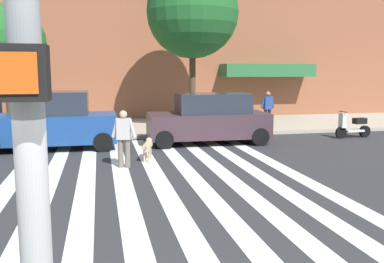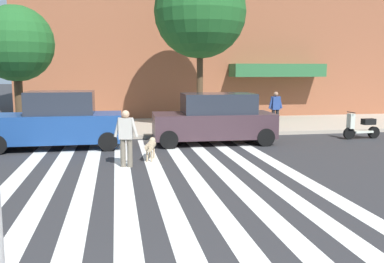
# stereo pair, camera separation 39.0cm
# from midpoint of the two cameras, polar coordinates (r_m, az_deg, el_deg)

# --- Properties ---
(ground_plane) EXTENTS (160.00, 160.00, 0.00)m
(ground_plane) POSITION_cam_midpoint_polar(r_m,az_deg,el_deg) (10.30, -9.95, -7.40)
(ground_plane) COLOR #2B2B2D
(sidewalk_far) EXTENTS (80.00, 6.00, 0.15)m
(sidewalk_far) POSITION_cam_midpoint_polar(r_m,az_deg,el_deg) (20.10, -10.14, 0.48)
(sidewalk_far) COLOR #A79988
(sidewalk_far) RESTS_ON ground_plane
(crosswalk_stripes) EXTENTS (7.65, 13.39, 0.01)m
(crosswalk_stripes) POSITION_cam_midpoint_polar(r_m,az_deg,el_deg) (10.37, -3.12, -7.15)
(crosswalk_stripes) COLOR silver
(crosswalk_stripes) RESTS_ON ground_plane
(parked_car_behind_first) EXTENTS (4.56, 1.91, 2.03)m
(parked_car_behind_first) POSITION_cam_midpoint_polar(r_m,az_deg,el_deg) (15.62, -17.01, 1.27)
(parked_car_behind_first) COLOR navy
(parked_car_behind_first) RESTS_ON ground_plane
(parked_car_third_in_line) EXTENTS (4.56, 2.07, 1.90)m
(parked_car_third_in_line) POSITION_cam_midpoint_polar(r_m,az_deg,el_deg) (15.98, 3.77, 1.68)
(parked_car_third_in_line) COLOR #3C2A30
(parked_car_third_in_line) RESTS_ON ground_plane
(parked_scooter) EXTENTS (1.63, 0.50, 1.11)m
(parked_scooter) POSITION_cam_midpoint_polar(r_m,az_deg,el_deg) (18.47, 22.50, 0.56)
(parked_scooter) COLOR black
(parked_scooter) RESTS_ON ground_plane
(street_tree_nearest) EXTENTS (3.01, 3.01, 5.17)m
(street_tree_nearest) POSITION_cam_midpoint_polar(r_m,az_deg,el_deg) (18.44, -22.12, 10.87)
(street_tree_nearest) COLOR #4C3823
(street_tree_nearest) RESTS_ON sidewalk_far
(street_tree_middle) EXTENTS (4.11, 4.11, 7.23)m
(street_tree_middle) POSITION_cam_midpoint_polar(r_m,az_deg,el_deg) (19.48, 1.68, 15.81)
(street_tree_middle) COLOR #4C3823
(street_tree_middle) RESTS_ON sidewalk_far
(pedestrian_dog_walker) EXTENTS (0.71, 0.32, 1.64)m
(pedestrian_dog_walker) POSITION_cam_midpoint_polar(r_m,az_deg,el_deg) (12.13, -7.99, -0.50)
(pedestrian_dog_walker) COLOR #6B6051
(pedestrian_dog_walker) RESTS_ON ground_plane
(dog_on_leash) EXTENTS (0.42, 1.11, 0.65)m
(dog_on_leash) POSITION_cam_midpoint_polar(r_m,az_deg,el_deg) (13.11, -4.75, -1.93)
(dog_on_leash) COLOR tan
(dog_on_leash) RESTS_ON ground_plane
(pedestrian_bystander) EXTENTS (0.71, 0.29, 1.64)m
(pedestrian_bystander) POSITION_cam_midpoint_polar(r_m,az_deg,el_deg) (19.73, 11.76, 3.22)
(pedestrian_bystander) COLOR black
(pedestrian_bystander) RESTS_ON sidewalk_far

